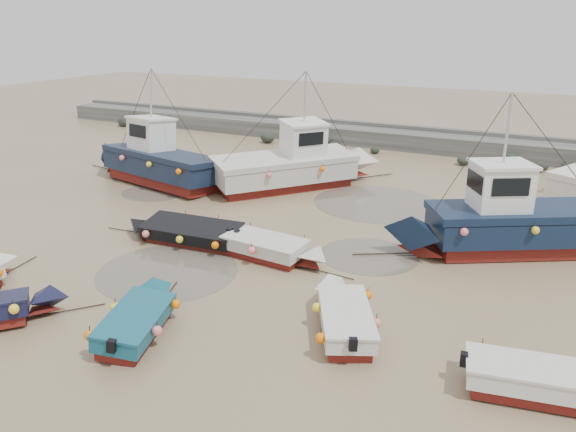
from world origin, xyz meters
name	(u,v)px	position (x,y,z in m)	size (l,w,h in m)	color
ground	(237,259)	(0.00, 0.00, 0.00)	(120.00, 120.00, 0.00)	#8E7C55
seawall	(399,139)	(0.05, 21.99, 0.63)	(60.00, 4.92, 1.50)	slate
puddle_a	(167,271)	(-1.70, -2.08, 0.00)	(5.18, 5.18, 0.01)	#5F584A
puddle_b	(368,256)	(4.41, 2.60, 0.00)	(3.91, 3.91, 0.01)	#5F584A
puddle_c	(152,193)	(-8.57, 5.42, 0.00)	(3.44, 3.44, 0.01)	#5F584A
puddle_d	(378,203)	(2.69, 9.13, 0.00)	(6.55, 6.55, 0.01)	#5F584A
dinghy_2	(138,315)	(0.20, -5.80, 0.56)	(2.44, 5.11, 1.43)	maroon
dinghy_3	(564,382)	(11.48, -3.73, 0.54)	(6.11, 2.25, 1.43)	maroon
dinghy_4	(185,229)	(-2.88, 0.64, 0.54)	(6.50, 2.31, 1.43)	maroon
dinghy_5	(273,247)	(1.28, 0.59, 0.56)	(5.53, 2.12, 1.43)	maroon
dinghy_6	(344,312)	(5.51, -2.91, 0.56)	(3.15, 5.13, 1.43)	maroon
cabin_boat_0	(154,160)	(-9.65, 7.06, 1.32)	(10.71, 4.47, 6.22)	maroon
cabin_boat_1	(295,164)	(-2.28, 9.81, 1.31)	(7.92, 9.27, 6.22)	maroon
cabin_boat_2	(504,220)	(8.96, 5.28, 1.34)	(9.24, 6.15, 6.22)	maroon
person	(224,188)	(-5.66, 7.95, 0.00)	(0.58, 0.38, 1.59)	#17203A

